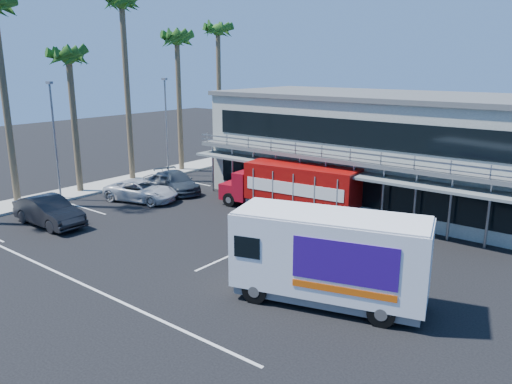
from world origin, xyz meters
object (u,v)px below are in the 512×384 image
Objects in this scene: white_van at (329,257)px; parked_car_b at (49,211)px; parked_car_a at (42,207)px; red_truck at (292,186)px.

white_van reaches higher than parked_car_b.
white_van is 1.94× the size of parked_car_a.
red_truck is at bearing -42.35° from parked_car_b.
red_truck is 12.33m from white_van.
red_truck reaches higher than parked_car_b.
red_truck is 15.49m from parked_car_a.
parked_car_a is at bearing -143.43° from red_truck.
red_truck is 1.84× the size of parked_car_b.
white_van is at bearing -84.70° from parked_car_a.
parked_car_b is at bearing -137.59° from red_truck.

